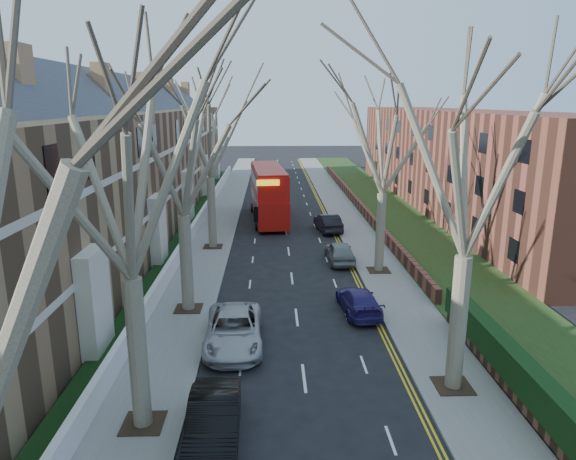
{
  "coord_description": "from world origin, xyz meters",
  "views": [
    {
      "loc": [
        -1.27,
        -9.54,
        10.82
      ],
      "look_at": [
        -0.23,
        21.49,
        3.02
      ],
      "focal_mm": 32.0,
      "sensor_mm": 36.0,
      "label": 1
    }
  ],
  "objects": [
    {
      "name": "double_decker_bus",
      "position": [
        -1.51,
        37.4,
        2.4
      ],
      "size": [
        3.67,
        11.86,
        4.86
      ],
      "rotation": [
        0.0,
        0.0,
        3.23
      ],
      "color": "#A6100B",
      "rests_on": "ground"
    },
    {
      "name": "car_left_far",
      "position": [
        -3.01,
        11.97,
        0.77
      ],
      "size": [
        2.72,
        5.59,
        1.53
      ],
      "primitive_type": "imported",
      "rotation": [
        0.0,
        0.0,
        0.03
      ],
      "color": "#AEAEB4",
      "rests_on": "ground"
    },
    {
      "name": "front_wall_left",
      "position": [
        -7.65,
        31.0,
        0.62
      ],
      "size": [
        0.3,
        78.0,
        1.0
      ],
      "color": "white",
      "rests_on": "ground"
    },
    {
      "name": "grass_verge_right",
      "position": [
        10.5,
        39.0,
        0.15
      ],
      "size": [
        6.0,
        102.0,
        0.06
      ],
      "color": "#1E3112",
      "rests_on": "ground"
    },
    {
      "name": "tree_left_far",
      "position": [
        -5.7,
        16.0,
        9.24
      ],
      "size": [
        10.15,
        10.15,
        14.22
      ],
      "color": "brown",
      "rests_on": "ground"
    },
    {
      "name": "tree_right_mid",
      "position": [
        5.7,
        8.0,
        9.56
      ],
      "size": [
        10.5,
        10.5,
        14.71
      ],
      "color": "brown",
      "rests_on": "ground"
    },
    {
      "name": "car_left_mid",
      "position": [
        -3.18,
        5.01,
        0.77
      ],
      "size": [
        1.77,
        4.72,
        1.54
      ],
      "primitive_type": "imported",
      "rotation": [
        0.0,
        0.0,
        0.03
      ],
      "color": "black",
      "rests_on": "ground"
    },
    {
      "name": "pavement_left",
      "position": [
        -6.0,
        39.0,
        0.06
      ],
      "size": [
        3.0,
        102.0,
        0.12
      ],
      "primitive_type": "cube",
      "color": "slate",
      "rests_on": "ground"
    },
    {
      "name": "car_right_far",
      "position": [
        3.58,
        32.97,
        0.75
      ],
      "size": [
        2.19,
        4.74,
        1.5
      ],
      "primitive_type": "imported",
      "rotation": [
        0.0,
        0.0,
        3.28
      ],
      "color": "black",
      "rests_on": "ground"
    },
    {
      "name": "tree_right_far",
      "position": [
        5.7,
        22.0,
        9.24
      ],
      "size": [
        10.15,
        10.15,
        14.22
      ],
      "color": "brown",
      "rests_on": "ground"
    },
    {
      "name": "tree_left_mid",
      "position": [
        -5.7,
        6.0,
        9.56
      ],
      "size": [
        10.5,
        10.5,
        14.71
      ],
      "color": "brown",
      "rests_on": "ground"
    },
    {
      "name": "car_right_mid",
      "position": [
        3.44,
        24.25,
        0.74
      ],
      "size": [
        1.88,
        4.37,
        1.47
      ],
      "primitive_type": "imported",
      "rotation": [
        0.0,
        0.0,
        3.17
      ],
      "color": "gray",
      "rests_on": "ground"
    },
    {
      "name": "tree_left_dist",
      "position": [
        -5.7,
        28.0,
        9.56
      ],
      "size": [
        10.5,
        10.5,
        14.71
      ],
      "color": "brown",
      "rests_on": "ground"
    },
    {
      "name": "terrace_left",
      "position": [
        -13.65,
        31.0,
        5.53
      ],
      "size": [
        9.7,
        78.0,
        13.6
      ],
      "color": "brown",
      "rests_on": "ground"
    },
    {
      "name": "flats_right",
      "position": [
        17.46,
        43.0,
        4.98
      ],
      "size": [
        13.97,
        54.0,
        10.0
      ],
      "color": "brown",
      "rests_on": "ground"
    },
    {
      "name": "pavement_right",
      "position": [
        6.0,
        39.0,
        0.06
      ],
      "size": [
        3.0,
        102.0,
        0.12
      ],
      "primitive_type": "cube",
      "color": "slate",
      "rests_on": "ground"
    },
    {
      "name": "car_right_near",
      "position": [
        3.29,
        15.52,
        0.64
      ],
      "size": [
        2.11,
        4.54,
        1.28
      ],
      "primitive_type": "imported",
      "rotation": [
        0.0,
        0.0,
        3.21
      ],
      "color": "navy",
      "rests_on": "ground"
    }
  ]
}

